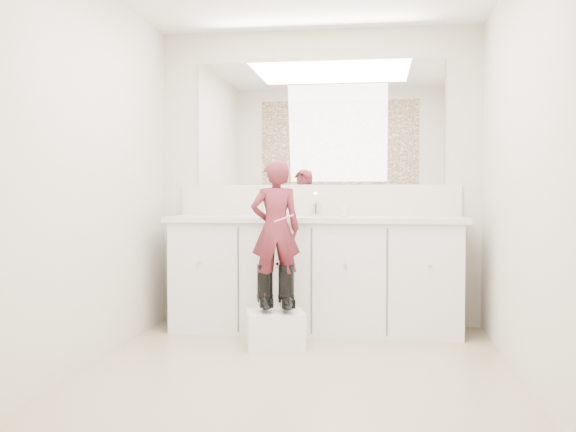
# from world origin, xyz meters

# --- Properties ---
(floor) EXTENTS (3.00, 3.00, 0.00)m
(floor) POSITION_xyz_m (0.00, 0.00, 0.00)
(floor) COLOR #938660
(floor) RESTS_ON ground
(wall_back) EXTENTS (2.60, 0.00, 2.60)m
(wall_back) POSITION_xyz_m (0.00, 1.50, 1.20)
(wall_back) COLOR beige
(wall_back) RESTS_ON floor
(wall_front) EXTENTS (2.60, 0.00, 2.60)m
(wall_front) POSITION_xyz_m (0.00, -1.50, 1.20)
(wall_front) COLOR beige
(wall_front) RESTS_ON floor
(wall_left) EXTENTS (0.00, 3.00, 3.00)m
(wall_left) POSITION_xyz_m (-1.30, 0.00, 1.20)
(wall_left) COLOR beige
(wall_left) RESTS_ON floor
(wall_right) EXTENTS (0.00, 3.00, 3.00)m
(wall_right) POSITION_xyz_m (1.30, 0.00, 1.20)
(wall_right) COLOR beige
(wall_right) RESTS_ON floor
(vanity_cabinet) EXTENTS (2.20, 0.55, 0.85)m
(vanity_cabinet) POSITION_xyz_m (0.00, 1.23, 0.42)
(vanity_cabinet) COLOR silver
(vanity_cabinet) RESTS_ON floor
(countertop) EXTENTS (2.28, 0.58, 0.04)m
(countertop) POSITION_xyz_m (0.00, 1.21, 0.87)
(countertop) COLOR beige
(countertop) RESTS_ON vanity_cabinet
(backsplash) EXTENTS (2.28, 0.03, 0.25)m
(backsplash) POSITION_xyz_m (0.00, 1.49, 1.02)
(backsplash) COLOR beige
(backsplash) RESTS_ON countertop
(mirror) EXTENTS (2.00, 0.02, 1.00)m
(mirror) POSITION_xyz_m (0.00, 1.49, 1.64)
(mirror) COLOR white
(mirror) RESTS_ON wall_back
(dot_panel) EXTENTS (2.00, 0.01, 1.20)m
(dot_panel) POSITION_xyz_m (0.00, -1.49, 1.65)
(dot_panel) COLOR #472819
(dot_panel) RESTS_ON wall_front
(faucet) EXTENTS (0.08, 0.08, 0.10)m
(faucet) POSITION_xyz_m (0.00, 1.38, 0.94)
(faucet) COLOR silver
(faucet) RESTS_ON countertop
(cup) EXTENTS (0.12, 0.12, 0.09)m
(cup) POSITION_xyz_m (0.22, 1.28, 0.94)
(cup) COLOR beige
(cup) RESTS_ON countertop
(soap_bottle) EXTENTS (0.11, 0.11, 0.19)m
(soap_bottle) POSITION_xyz_m (-0.37, 1.18, 0.98)
(soap_bottle) COLOR silver
(soap_bottle) RESTS_ON countertop
(step_stool) EXTENTS (0.46, 0.41, 0.25)m
(step_stool) POSITION_xyz_m (-0.22, 0.65, 0.12)
(step_stool) COLOR white
(step_stool) RESTS_ON floor
(boot_left) EXTENTS (0.17, 0.24, 0.32)m
(boot_left) POSITION_xyz_m (-0.30, 0.67, 0.41)
(boot_left) COLOR black
(boot_left) RESTS_ON step_stool
(boot_right) EXTENTS (0.17, 0.24, 0.32)m
(boot_right) POSITION_xyz_m (-0.15, 0.67, 0.41)
(boot_right) COLOR black
(boot_right) RESTS_ON step_stool
(toddler) EXTENTS (0.39, 0.31, 0.95)m
(toddler) POSITION_xyz_m (-0.22, 0.67, 0.82)
(toddler) COLOR #992F3F
(toddler) RESTS_ON step_stool
(toothbrush) EXTENTS (0.13, 0.05, 0.06)m
(toothbrush) POSITION_xyz_m (-0.15, 0.59, 0.90)
(toothbrush) COLOR pink
(toothbrush) RESTS_ON toddler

